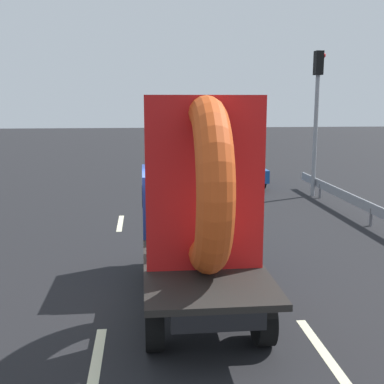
% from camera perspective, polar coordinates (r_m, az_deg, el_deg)
% --- Properties ---
extents(ground_plane, '(120.00, 120.00, 0.00)m').
position_cam_1_polar(ground_plane, '(10.33, -1.58, -11.02)').
color(ground_plane, black).
extents(flatbed_truck, '(2.02, 5.36, 3.87)m').
position_cam_1_polar(flatbed_truck, '(9.49, 0.36, -1.96)').
color(flatbed_truck, black).
rests_on(flatbed_truck, ground_plane).
extents(distant_sedan, '(1.79, 4.18, 1.36)m').
position_cam_1_polar(distant_sedan, '(22.85, 5.47, 2.78)').
color(distant_sedan, black).
rests_on(distant_sedan, ground_plane).
extents(traffic_light, '(0.42, 0.36, 5.64)m').
position_cam_1_polar(traffic_light, '(20.15, 14.17, 9.93)').
color(traffic_light, gray).
rests_on(traffic_light, ground_plane).
extents(lane_dash_left_near, '(0.16, 2.57, 0.01)m').
position_cam_1_polar(lane_dash_left_near, '(7.63, -11.10, -19.45)').
color(lane_dash_left_near, beige).
rests_on(lane_dash_left_near, ground_plane).
extents(lane_dash_left_far, '(0.16, 2.05, 0.01)m').
position_cam_1_polar(lane_dash_left_far, '(15.68, -8.25, -3.56)').
color(lane_dash_left_far, beige).
rests_on(lane_dash_left_far, ground_plane).
extents(lane_dash_right_near, '(0.16, 2.96, 0.01)m').
position_cam_1_polar(lane_dash_right_near, '(7.90, 15.86, -18.56)').
color(lane_dash_right_near, beige).
rests_on(lane_dash_right_near, ground_plane).
extents(lane_dash_right_far, '(0.16, 2.21, 0.01)m').
position_cam_1_polar(lane_dash_right_far, '(15.38, 4.57, -3.77)').
color(lane_dash_right_far, beige).
rests_on(lane_dash_right_far, ground_plane).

